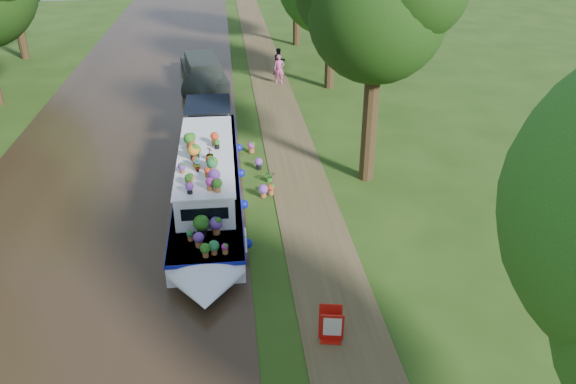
{
  "coord_description": "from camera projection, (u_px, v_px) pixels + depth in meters",
  "views": [
    {
      "loc": [
        -1.42,
        -16.18,
        9.6
      ],
      "look_at": [
        0.38,
        -0.3,
        1.3
      ],
      "focal_mm": 35.0,
      "sensor_mm": 36.0,
      "label": 1
    }
  ],
  "objects": [
    {
      "name": "towpath",
      "position": [
        311.0,
        220.0,
        18.95
      ],
      "size": [
        2.2,
        100.0,
        0.03
      ],
      "primitive_type": "cube",
      "color": "#4C3E23",
      "rests_on": "ground"
    },
    {
      "name": "pedestrian_pink",
      "position": [
        279.0,
        69.0,
        32.74
      ],
      "size": [
        0.66,
        0.48,
        1.7
      ],
      "primitive_type": "imported",
      "rotation": [
        0.0,
        0.0,
        -0.12
      ],
      "color": "#BF4E86",
      "rests_on": "towpath"
    },
    {
      "name": "pedestrian_dark",
      "position": [
        279.0,
        61.0,
        34.52
      ],
      "size": [
        0.9,
        0.78,
        1.6
      ],
      "primitive_type": "imported",
      "rotation": [
        0.0,
        0.0,
        0.25
      ],
      "color": "black",
      "rests_on": "towpath"
    },
    {
      "name": "canal_water",
      "position": [
        92.0,
        233.0,
        18.23
      ],
      "size": [
        10.0,
        100.0,
        0.02
      ],
      "primitive_type": "cube",
      "color": "black",
      "rests_on": "ground"
    },
    {
      "name": "ground",
      "position": [
        276.0,
        223.0,
        18.83
      ],
      "size": [
        100.0,
        100.0,
        0.0
      ],
      "primitive_type": "plane",
      "color": "#223F0F",
      "rests_on": "ground"
    },
    {
      "name": "plant_boat",
      "position": [
        208.0,
        179.0,
        19.88
      ],
      "size": [
        2.29,
        13.52,
        2.31
      ],
      "color": "white",
      "rests_on": "canal_water"
    },
    {
      "name": "second_boat",
      "position": [
        203.0,
        72.0,
        33.16
      ],
      "size": [
        3.1,
        7.9,
        1.48
      ],
      "rotation": [
        0.0,
        0.0,
        0.14
      ],
      "color": "black",
      "rests_on": "canal_water"
    },
    {
      "name": "verge_plant",
      "position": [
        269.0,
        176.0,
        21.49
      ],
      "size": [
        0.44,
        0.39,
        0.47
      ],
      "primitive_type": "imported",
      "rotation": [
        0.0,
        0.0,
        -0.05
      ],
      "color": "#326E21",
      "rests_on": "ground"
    },
    {
      "name": "sandwich_board",
      "position": [
        331.0,
        326.0,
        13.59
      ],
      "size": [
        0.6,
        0.55,
        0.91
      ],
      "rotation": [
        0.0,
        0.0,
        -0.18
      ],
      "color": "red",
      "rests_on": "towpath"
    },
    {
      "name": "tree_near_overhang",
      "position": [
        377.0,
        1.0,
        18.87
      ],
      "size": [
        5.52,
        5.28,
        8.99
      ],
      "color": "black",
      "rests_on": "ground"
    }
  ]
}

